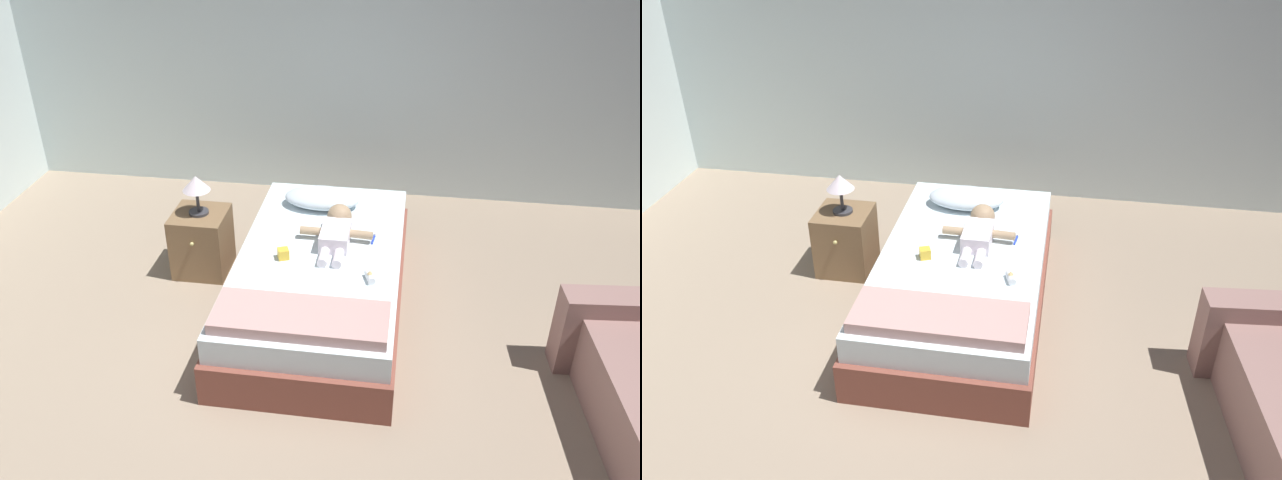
# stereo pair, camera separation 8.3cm
# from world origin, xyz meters

# --- Properties ---
(ground_plane) EXTENTS (8.00, 8.00, 0.00)m
(ground_plane) POSITION_xyz_m (0.00, 0.00, 0.00)
(ground_plane) COLOR gray
(wall_behind_bed) EXTENTS (8.00, 0.12, 2.78)m
(wall_behind_bed) POSITION_xyz_m (0.00, 3.00, 1.39)
(wall_behind_bed) COLOR silver
(wall_behind_bed) RESTS_ON ground_plane
(bed) EXTENTS (1.11, 2.07, 0.45)m
(bed) POSITION_xyz_m (0.05, 1.12, 0.22)
(bed) COLOR brown
(bed) RESTS_ON ground_plane
(pillow) EXTENTS (0.56, 0.32, 0.13)m
(pillow) POSITION_xyz_m (-0.03, 1.78, 0.51)
(pillow) COLOR silver
(pillow) RESTS_ON bed
(baby) EXTENTS (0.50, 0.63, 0.18)m
(baby) POSITION_xyz_m (0.14, 1.32, 0.51)
(baby) COLOR white
(baby) RESTS_ON bed
(toothbrush) EXTENTS (0.03, 0.13, 0.02)m
(toothbrush) POSITION_xyz_m (0.39, 1.34, 0.45)
(toothbrush) COLOR blue
(toothbrush) RESTS_ON bed
(nightstand) EXTENTS (0.39, 0.42, 0.48)m
(nightstand) POSITION_xyz_m (-0.89, 1.47, 0.24)
(nightstand) COLOR brown
(nightstand) RESTS_ON ground_plane
(lamp) EXTENTS (0.20, 0.20, 0.30)m
(lamp) POSITION_xyz_m (-0.89, 1.47, 0.70)
(lamp) COLOR #333338
(lamp) RESTS_ON nightstand
(blanket) EXTENTS (1.00, 0.37, 0.07)m
(blanket) POSITION_xyz_m (0.05, 0.37, 0.48)
(blanket) COLOR tan
(blanket) RESTS_ON bed
(toy_block) EXTENTS (0.09, 0.09, 0.07)m
(toy_block) POSITION_xyz_m (-0.17, 1.02, 0.48)
(toy_block) COLOR gold
(toy_block) RESTS_ON bed
(baby_bottle) EXTENTS (0.08, 0.12, 0.07)m
(baby_bottle) POSITION_xyz_m (0.41, 0.85, 0.47)
(baby_bottle) COLOR white
(baby_bottle) RESTS_ON bed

